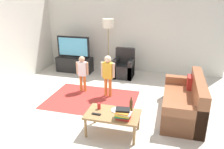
# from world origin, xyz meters

# --- Properties ---
(ground) EXTENTS (7.80, 7.80, 0.00)m
(ground) POSITION_xyz_m (0.00, 0.00, 0.00)
(ground) COLOR beige
(wall_back) EXTENTS (6.00, 0.12, 2.70)m
(wall_back) POSITION_xyz_m (0.00, 3.00, 1.35)
(wall_back) COLOR silver
(wall_back) RESTS_ON ground
(area_rug) EXTENTS (2.20, 1.60, 0.01)m
(area_rug) POSITION_xyz_m (-0.48, 0.41, 0.00)
(area_rug) COLOR #9E2D28
(area_rug) RESTS_ON ground
(tv_stand) EXTENTS (1.20, 0.44, 0.50)m
(tv_stand) POSITION_xyz_m (-1.77, 2.30, 0.24)
(tv_stand) COLOR black
(tv_stand) RESTS_ON ground
(tv) EXTENTS (1.10, 0.28, 0.71)m
(tv) POSITION_xyz_m (-1.77, 2.28, 0.85)
(tv) COLOR black
(tv) RESTS_ON tv_stand
(couch) EXTENTS (0.80, 1.80, 0.86)m
(couch) POSITION_xyz_m (1.75, 0.23, 0.29)
(couch) COLOR brown
(couch) RESTS_ON ground
(armchair) EXTENTS (0.60, 0.60, 0.90)m
(armchair) POSITION_xyz_m (-0.05, 2.26, 0.30)
(armchair) COLOR black
(armchair) RESTS_ON ground
(floor_lamp) EXTENTS (0.36, 0.36, 1.78)m
(floor_lamp) POSITION_xyz_m (-0.62, 2.45, 1.54)
(floor_lamp) COLOR #262626
(floor_lamp) RESTS_ON ground
(child_near_tv) EXTENTS (0.33, 0.16, 0.98)m
(child_near_tv) POSITION_xyz_m (-0.88, 0.85, 0.59)
(child_near_tv) COLOR orange
(child_near_tv) RESTS_ON ground
(child_center) EXTENTS (0.36, 0.17, 1.08)m
(child_center) POSITION_xyz_m (-0.14, 0.72, 0.65)
(child_center) COLOR orange
(child_center) RESTS_ON ground
(coffee_table) EXTENTS (1.00, 0.60, 0.42)m
(coffee_table) POSITION_xyz_m (0.40, -0.82, 0.37)
(coffee_table) COLOR olive
(coffee_table) RESTS_ON ground
(book_stack) EXTENTS (0.30, 0.25, 0.19)m
(book_stack) POSITION_xyz_m (0.62, -0.94, 0.51)
(book_stack) COLOR red
(book_stack) RESTS_ON coffee_table
(bottle) EXTENTS (0.06, 0.06, 0.32)m
(bottle) POSITION_xyz_m (0.72, -0.72, 0.56)
(bottle) COLOR #4C3319
(bottle) RESTS_ON coffee_table
(tv_remote) EXTENTS (0.17, 0.06, 0.02)m
(tv_remote) POSITION_xyz_m (0.12, -0.94, 0.43)
(tv_remote) COLOR black
(tv_remote) RESTS_ON coffee_table
(soda_can) EXTENTS (0.07, 0.07, 0.12)m
(soda_can) POSITION_xyz_m (0.10, -0.72, 0.48)
(soda_can) COLOR red
(soda_can) RESTS_ON coffee_table
(plate) EXTENTS (0.22, 0.22, 0.02)m
(plate) POSITION_xyz_m (0.45, -0.70, 0.43)
(plate) COLOR white
(plate) RESTS_ON coffee_table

